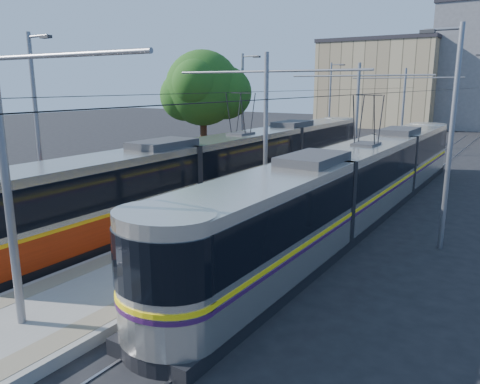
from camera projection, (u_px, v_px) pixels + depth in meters
The scene contains 12 objects.
ground at pixel (140, 278), 14.76m from camera, with size 160.00×160.00×0.00m, color black.
platform at pixel (337, 181), 28.69m from camera, with size 4.00×50.00×0.30m, color gray.
tactile_strip_left at pixel (315, 176), 29.42m from camera, with size 0.70×50.00×0.01m, color gray.
tactile_strip_right at pixel (360, 181), 27.90m from camera, with size 0.70×50.00×0.01m, color gray.
rails at pixel (337, 183), 28.72m from camera, with size 8.71×70.00×0.03m.
tram_left at pixel (241, 163), 25.82m from camera, with size 2.43×31.60×5.50m.
tram_right at pixel (364, 176), 21.33m from camera, with size 2.43×29.10×5.50m.
catenary at pixel (322, 111), 25.37m from camera, with size 9.20×70.00×7.00m.
street_lamps at pixel (362, 112), 31.07m from camera, with size 15.18×38.22×8.00m.
shelter at pixel (323, 176), 23.56m from camera, with size 0.78×1.09×2.21m.
tree at pixel (209, 90), 32.33m from camera, with size 5.71×5.28×8.29m.
building_left at pixel (382, 83), 67.92m from camera, with size 16.32×12.24×12.18m.
Camera 1 is at (10.08, -9.91, 5.96)m, focal length 35.00 mm.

